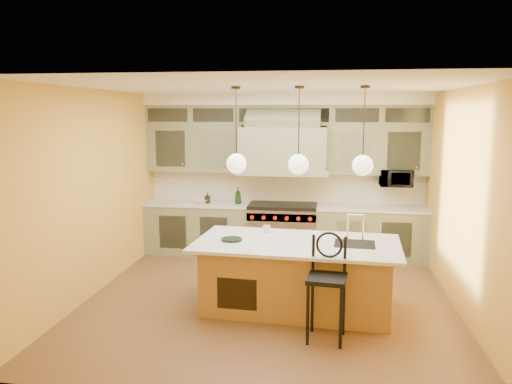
# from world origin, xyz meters

# --- Properties ---
(floor) EXTENTS (5.00, 5.00, 0.00)m
(floor) POSITION_xyz_m (0.00, 0.00, 0.00)
(floor) COLOR brown
(floor) RESTS_ON ground
(ceiling) EXTENTS (5.00, 5.00, 0.00)m
(ceiling) POSITION_xyz_m (0.00, 0.00, 2.90)
(ceiling) COLOR white
(ceiling) RESTS_ON wall_back
(wall_back) EXTENTS (5.00, 0.00, 5.00)m
(wall_back) POSITION_xyz_m (0.00, 2.50, 1.45)
(wall_back) COLOR gold
(wall_back) RESTS_ON ground
(wall_front) EXTENTS (5.00, 0.00, 5.00)m
(wall_front) POSITION_xyz_m (0.00, -2.50, 1.45)
(wall_front) COLOR gold
(wall_front) RESTS_ON ground
(wall_left) EXTENTS (0.00, 5.00, 5.00)m
(wall_left) POSITION_xyz_m (-2.50, 0.00, 1.45)
(wall_left) COLOR gold
(wall_left) RESTS_ON ground
(wall_right) EXTENTS (0.00, 5.00, 5.00)m
(wall_right) POSITION_xyz_m (2.50, 0.00, 1.45)
(wall_right) COLOR gold
(wall_right) RESTS_ON ground
(back_cabinetry) EXTENTS (5.00, 0.77, 2.90)m
(back_cabinetry) POSITION_xyz_m (0.00, 2.23, 1.43)
(back_cabinetry) COLOR gray
(back_cabinetry) RESTS_ON floor
(range) EXTENTS (1.20, 0.74, 0.96)m
(range) POSITION_xyz_m (0.00, 2.14, 0.49)
(range) COLOR silver
(range) RESTS_ON floor
(kitchen_island) EXTENTS (2.70, 1.55, 1.35)m
(kitchen_island) POSITION_xyz_m (0.41, -0.25, 0.47)
(kitchen_island) COLOR olive
(kitchen_island) RESTS_ON floor
(counter_stool) EXTENTS (0.47, 0.47, 1.22)m
(counter_stool) POSITION_xyz_m (0.79, -1.10, 0.70)
(counter_stool) COLOR black
(counter_stool) RESTS_ON floor
(microwave) EXTENTS (0.54, 0.37, 0.30)m
(microwave) POSITION_xyz_m (1.95, 2.25, 1.45)
(microwave) COLOR black
(microwave) RESTS_ON back_cabinetry
(oil_bottle_a) EXTENTS (0.12, 0.12, 0.29)m
(oil_bottle_a) POSITION_xyz_m (-0.81, 2.15, 1.09)
(oil_bottle_a) COLOR black
(oil_bottle_a) RESTS_ON back_cabinetry
(oil_bottle_b) EXTENTS (0.10, 0.10, 0.19)m
(oil_bottle_b) POSITION_xyz_m (-1.37, 2.15, 1.04)
(oil_bottle_b) COLOR black
(oil_bottle_b) RESTS_ON back_cabinetry
(fruit_bowl) EXTENTS (0.27, 0.27, 0.07)m
(fruit_bowl) POSITION_xyz_m (-1.50, 2.15, 0.97)
(fruit_bowl) COLOR silver
(fruit_bowl) RESTS_ON back_cabinetry
(cup) EXTENTS (0.12, 0.12, 0.10)m
(cup) POSITION_xyz_m (-0.05, 0.14, 0.97)
(cup) COLOR silver
(cup) RESTS_ON kitchen_island
(pendant_left) EXTENTS (0.26, 0.26, 1.11)m
(pendant_left) POSITION_xyz_m (-0.40, -0.25, 1.95)
(pendant_left) COLOR #2D2319
(pendant_left) RESTS_ON ceiling
(pendant_center) EXTENTS (0.26, 0.26, 1.11)m
(pendant_center) POSITION_xyz_m (0.40, -0.25, 1.95)
(pendant_center) COLOR #2D2319
(pendant_center) RESTS_ON ceiling
(pendant_right) EXTENTS (0.26, 0.26, 1.11)m
(pendant_right) POSITION_xyz_m (1.20, -0.25, 1.95)
(pendant_right) COLOR #2D2319
(pendant_right) RESTS_ON ceiling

